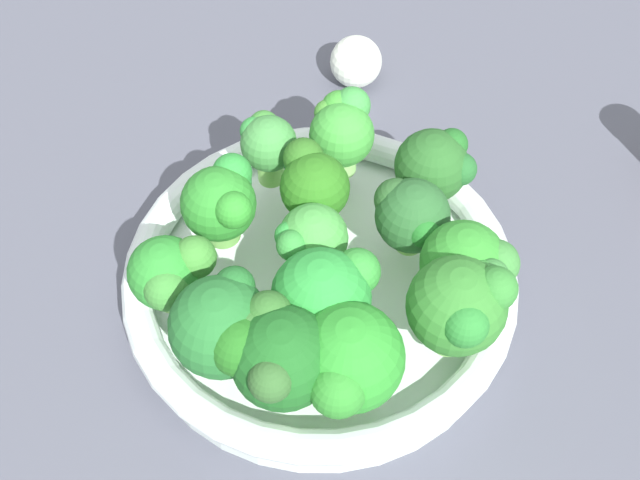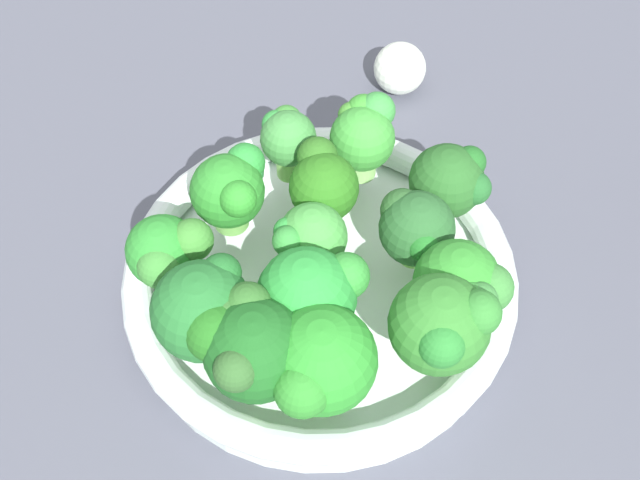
# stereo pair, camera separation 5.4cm
# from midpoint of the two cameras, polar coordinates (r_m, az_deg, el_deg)

# --- Properties ---
(ground_plane) EXTENTS (1.30, 1.30, 0.03)m
(ground_plane) POSITION_cam_midpoint_polar(r_m,az_deg,el_deg) (0.63, -6.33, -2.78)
(ground_plane) COLOR #4C4F5C
(bowl) EXTENTS (0.28, 0.28, 0.04)m
(bowl) POSITION_cam_midpoint_polar(r_m,az_deg,el_deg) (0.58, -2.66, -3.10)
(bowl) COLOR silver
(bowl) RESTS_ON ground_plane
(broccoli_floret_0) EXTENTS (0.05, 0.04, 0.06)m
(broccoli_floret_0) POSITION_cam_midpoint_polar(r_m,az_deg,el_deg) (0.59, -6.43, 6.75)
(broccoli_floret_0) COLOR #88D05C
(broccoli_floret_0) RESTS_ON bowl
(broccoli_floret_1) EXTENTS (0.07, 0.08, 0.08)m
(broccoli_floret_1) POSITION_cam_midpoint_polar(r_m,az_deg,el_deg) (0.48, -1.58, -8.87)
(broccoli_floret_1) COLOR #85B252
(broccoli_floret_1) RESTS_ON bowl
(broccoli_floret_2) EXTENTS (0.05, 0.05, 0.06)m
(broccoli_floret_2) POSITION_cam_midpoint_polar(r_m,az_deg,el_deg) (0.53, -3.58, -0.19)
(broccoli_floret_2) COLOR #8BC058
(broccoli_floret_2) RESTS_ON bowl
(broccoli_floret_3) EXTENTS (0.06, 0.05, 0.07)m
(broccoli_floret_3) POSITION_cam_midpoint_polar(r_m,az_deg,el_deg) (0.56, -3.43, 4.17)
(broccoli_floret_3) COLOR #95CB74
(broccoli_floret_3) RESTS_ON bowl
(broccoli_floret_4) EXTENTS (0.05, 0.06, 0.06)m
(broccoli_floret_4) POSITION_cam_midpoint_polar(r_m,az_deg,el_deg) (0.58, 5.57, 5.11)
(broccoli_floret_4) COLOR #99D362
(broccoli_floret_4) RESTS_ON bowl
(broccoli_floret_5) EXTENTS (0.07, 0.07, 0.07)m
(broccoli_floret_5) POSITION_cam_midpoint_polar(r_m,az_deg,el_deg) (0.50, -2.68, -4.54)
(broccoli_floret_5) COLOR #A0D773
(broccoli_floret_5) RESTS_ON bowl
(broccoli_floret_6) EXTENTS (0.07, 0.06, 0.08)m
(broccoli_floret_6) POSITION_cam_midpoint_polar(r_m,az_deg,el_deg) (0.49, -9.85, -6.50)
(broccoli_floret_6) COLOR #80B45D
(broccoli_floret_6) RESTS_ON bowl
(broccoli_floret_7) EXTENTS (0.07, 0.06, 0.07)m
(broccoli_floret_7) POSITION_cam_midpoint_polar(r_m,az_deg,el_deg) (0.52, 7.73, -2.03)
(broccoli_floret_7) COLOR #83BD5A
(broccoli_floret_7) RESTS_ON bowl
(broccoli_floret_8) EXTENTS (0.06, 0.06, 0.06)m
(broccoli_floret_8) POSITION_cam_midpoint_polar(r_m,az_deg,el_deg) (0.56, -9.75, 2.55)
(broccoli_floret_8) COLOR #79BE58
(broccoli_floret_8) RESTS_ON bowl
(broccoli_floret_9) EXTENTS (0.07, 0.06, 0.08)m
(broccoli_floret_9) POSITION_cam_midpoint_polar(r_m,az_deg,el_deg) (0.48, -6.06, -8.54)
(broccoli_floret_9) COLOR #8FDA6A
(broccoli_floret_9) RESTS_ON bowl
(broccoli_floret_10) EXTENTS (0.06, 0.05, 0.06)m
(broccoli_floret_10) POSITION_cam_midpoint_polar(r_m,az_deg,el_deg) (0.55, 3.71, 1.59)
(broccoli_floret_10) COLOR #87C557
(broccoli_floret_10) RESTS_ON bowl
(broccoli_floret_11) EXTENTS (0.06, 0.05, 0.06)m
(broccoli_floret_11) POSITION_cam_midpoint_polar(r_m,az_deg,el_deg) (0.60, -1.03, 7.76)
(broccoli_floret_11) COLOR #98D973
(broccoli_floret_11) RESTS_ON bowl
(broccoli_floret_12) EXTENTS (0.07, 0.07, 0.08)m
(broccoli_floret_12) POSITION_cam_midpoint_polar(r_m,az_deg,el_deg) (0.49, 6.85, -4.99)
(broccoli_floret_12) COLOR #96D66D
(broccoli_floret_12) RESTS_ON bowl
(broccoli_floret_13) EXTENTS (0.06, 0.06, 0.06)m
(broccoli_floret_13) POSITION_cam_midpoint_polar(r_m,az_deg,el_deg) (0.53, -13.57, -2.56)
(broccoli_floret_13) COLOR #7AB559
(broccoli_floret_13) RESTS_ON bowl
(garlic_bulb) EXTENTS (0.05, 0.05, 0.05)m
(garlic_bulb) POSITION_cam_midpoint_polar(r_m,az_deg,el_deg) (0.73, 0.43, 12.48)
(garlic_bulb) COLOR white
(garlic_bulb) RESTS_ON ground_plane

